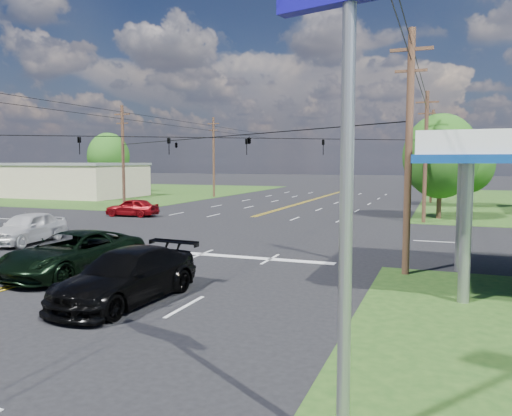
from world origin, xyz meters
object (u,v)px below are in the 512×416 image
at_px(retail_nw, 73,181).
at_px(tree_right_a, 441,156).
at_px(pole_nw, 123,157).
at_px(pole_ne, 426,155).
at_px(pickup_white, 27,228).
at_px(pole_se, 409,150).
at_px(polesign_se, 349,39).
at_px(pole_left_far, 214,156).
at_px(suv_black, 126,276).
at_px(tree_far_l, 108,157).
at_px(tree_right_b, 468,164).
at_px(pole_right_far, 432,155).
at_px(pickup_dkgreen, 73,253).

distance_m(retail_nw, tree_right_a, 45.21).
relative_size(pole_nw, pole_ne, 1.00).
xyz_separation_m(pole_nw, pickup_white, (6.04, -17.34, -4.06)).
bearing_deg(pole_nw, pole_se, -34.70).
relative_size(retail_nw, polesign_se, 2.04).
height_order(pole_se, polesign_se, pole_se).
bearing_deg(pole_left_far, pole_ne, -36.16).
distance_m(pole_ne, suv_black, 26.67).
height_order(tree_far_l, pickup_white, tree_far_l).
relative_size(pole_se, tree_right_a, 1.16).
xyz_separation_m(tree_right_b, pickup_white, (-23.46, -32.34, -3.37)).
xyz_separation_m(pole_ne, pole_left_far, (-26.00, 19.00, 0.25)).
bearing_deg(pole_right_far, pole_ne, -90.00).
relative_size(pickup_white, polesign_se, 0.64).
distance_m(pole_nw, tree_right_a, 27.17).
xyz_separation_m(pole_se, pickup_dkgreen, (-12.28, -4.63, -4.06)).
bearing_deg(suv_black, pole_ne, 76.44).
bearing_deg(tree_right_b, pole_nw, -153.05).
height_order(pole_se, pole_right_far, pole_right_far).
distance_m(pole_se, pole_nw, 31.62).
bearing_deg(retail_nw, suv_black, -47.46).
bearing_deg(pickup_white, tree_far_l, 115.02).
bearing_deg(tree_right_a, pole_right_far, 93.58).
distance_m(pole_se, pole_ne, 18.00).
xyz_separation_m(pole_se, tree_far_l, (-45.00, 41.00, 0.28)).
height_order(pole_right_far, tree_right_a, pole_right_far).
bearing_deg(pole_ne, tree_right_b, 76.87).
xyz_separation_m(pole_left_far, pickup_white, (6.04, -36.34, -4.32)).
distance_m(pole_ne, pickup_dkgreen, 26.07).
height_order(pole_left_far, tree_far_l, pole_left_far).
relative_size(pole_se, pole_nw, 1.00).
bearing_deg(pickup_white, polesign_se, -41.21).
distance_m(tree_right_a, tree_far_l, 50.16).
xyz_separation_m(pole_left_far, tree_far_l, (-19.00, 4.00, 0.03)).
distance_m(pole_ne, pickup_white, 26.75).
bearing_deg(tree_far_l, polesign_se, -50.19).
distance_m(tree_right_b, tree_far_l, 49.17).
distance_m(pole_nw, pole_ne, 26.00).
distance_m(pole_right_far, polesign_se, 50.01).
distance_m(retail_nw, pole_se, 53.09).
bearing_deg(retail_nw, tree_right_b, 2.46).
height_order(tree_right_a, polesign_se, tree_right_a).
distance_m(tree_right_a, polesign_se, 34.04).
relative_size(pole_left_far, pickup_white, 2.00).
relative_size(pole_left_far, suv_black, 1.75).
xyz_separation_m(pole_se, polesign_se, (0.00, -13.00, 1.26)).
relative_size(pole_nw, pickup_dkgreen, 1.55).
relative_size(pole_left_far, pickup_dkgreen, 1.63).
distance_m(pole_left_far, suv_black, 47.81).
distance_m(pole_left_far, tree_right_a, 31.39).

